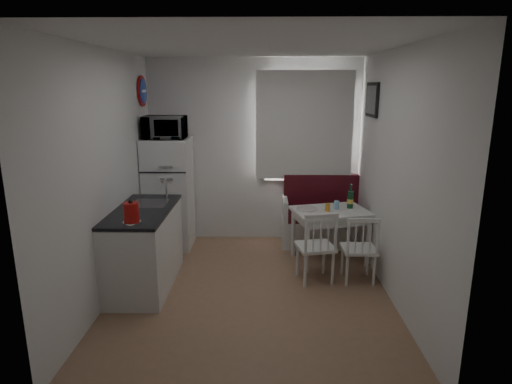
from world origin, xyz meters
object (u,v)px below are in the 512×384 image
Objects in this scene: bench at (330,222)px; kitchen_counter at (145,247)px; microwave at (165,127)px; chair_left at (317,240)px; wine_bottle at (350,196)px; chair_right at (361,243)px; dining_table at (330,216)px; kettle at (131,213)px; fridge at (169,193)px.

kitchen_counter is at bearing -149.31° from bench.
chair_left is at bearing -30.57° from microwave.
wine_bottle is at bearing -8.77° from microwave.
dining_table is at bearing 110.47° from chair_right.
chair_left is 0.50m from chair_right.
chair_right is at bearing -11.10° from chair_left.
bench is 1.31m from chair_right.
kitchen_counter is 2.31m from dining_table.
microwave is at bearing 90.99° from kettle.
microwave is (-1.92, 1.13, 1.15)m from chair_left.
microwave reaches higher than kitchen_counter.
fridge is 2.47m from wine_bottle.
fridge reaches higher than bench.
bench is 5.72× the size of kettle.
microwave reaches higher than fridge.
fridge reaches higher than kettle.
chair_left is 0.97m from wine_bottle.
dining_table is at bearing -12.36° from microwave.
chair_left is 0.87× the size of microwave.
bench is 1.31× the size of dining_table.
bench is at bearing 96.32° from chair_right.
kitchen_counter reaches higher than dining_table.
kettle is (-2.39, -0.60, 0.52)m from chair_right.
chair_right is at bearing 14.14° from kettle.
dining_table is at bearing 30.40° from kettle.
wine_bottle is (2.43, -0.38, -0.84)m from microwave.
chair_left is at bearing -104.97° from bench.
bench is 3.17× the size of chair_right.
microwave reaches higher than dining_table.
fridge is at bearing 136.63° from chair_left.
bench is 2.31m from fridge.
chair_right is at bearing -83.21° from bench.
microwave reaches higher than kettle.
kettle is at bearing -139.75° from bench.
kitchen_counter is 1.28m from fridge.
fridge is 6.38× the size of kettle.
chair_left is at bearing -123.99° from wine_bottle.
kettle is at bearing -89.03° from fridge.
kitchen_counter is 0.96× the size of bench.
kettle is (-2.23, -1.89, 0.69)m from bench.
fridge reaches higher than dining_table.
chair_left is 2.27m from fridge.
kettle is (-2.14, -1.25, 0.41)m from dining_table.
wine_bottle is at bearing -9.92° from fridge.
wine_bottle is (2.45, 0.82, 0.39)m from kitchen_counter.
fridge is at bearing 153.55° from chair_right.
fridge is 2.81× the size of microwave.
dining_table is 0.71m from chair_right.
microwave is at bearing 171.23° from wine_bottle.
bench is 2.64m from microwave.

